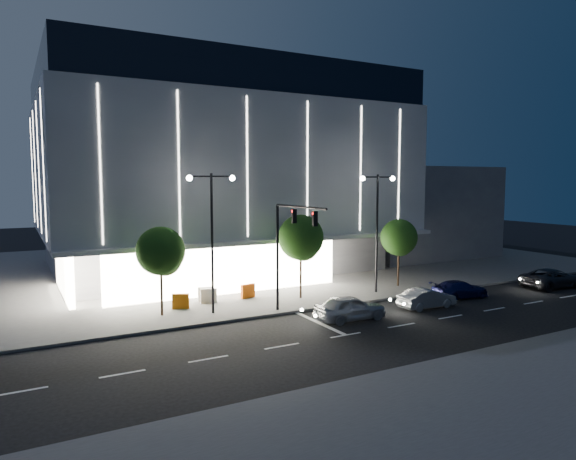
# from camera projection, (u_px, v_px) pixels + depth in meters

# --- Properties ---
(ground) EXTENTS (160.00, 160.00, 0.00)m
(ground) POSITION_uv_depth(u_px,v_px,m) (301.00, 333.00, 28.80)
(ground) COLOR black
(ground) RESTS_ON ground
(sidewalk_museum) EXTENTS (70.00, 40.00, 0.15)m
(sidewalk_museum) POSITION_uv_depth(u_px,v_px,m) (226.00, 264.00, 52.16)
(sidewalk_museum) COLOR #474747
(sidewalk_museum) RESTS_ON ground
(sidewalk_near) EXTENTS (70.00, 10.00, 0.15)m
(sidewalk_near) POSITION_uv_depth(u_px,v_px,m) (557.00, 391.00, 20.67)
(sidewalk_near) COLOR #474747
(sidewalk_near) RESTS_ON ground
(museum) EXTENTS (30.00, 25.80, 18.00)m
(museum) POSITION_uv_depth(u_px,v_px,m) (212.00, 173.00, 48.84)
(museum) COLOR #4C4C51
(museum) RESTS_ON ground
(annex_building) EXTENTS (16.00, 20.00, 10.00)m
(annex_building) POSITION_uv_depth(u_px,v_px,m) (389.00, 210.00, 61.65)
(annex_building) COLOR #4C4C51
(annex_building) RESTS_ON ground
(traffic_mast) EXTENTS (0.33, 5.89, 7.07)m
(traffic_mast) POSITION_uv_depth(u_px,v_px,m) (288.00, 238.00, 31.71)
(traffic_mast) COLOR black
(traffic_mast) RESTS_ON ground
(street_lamp_west) EXTENTS (3.16, 0.36, 9.00)m
(street_lamp_west) POSITION_uv_depth(u_px,v_px,m) (212.00, 222.00, 32.05)
(street_lamp_west) COLOR black
(street_lamp_west) RESTS_ON ground
(street_lamp_east) EXTENTS (3.16, 0.36, 9.00)m
(street_lamp_east) POSITION_uv_depth(u_px,v_px,m) (377.00, 215.00, 38.22)
(street_lamp_east) COLOR black
(street_lamp_east) RESTS_ON ground
(tree_left) EXTENTS (3.02, 3.02, 5.72)m
(tree_left) POSITION_uv_depth(u_px,v_px,m) (161.00, 254.00, 31.72)
(tree_left) COLOR black
(tree_left) RESTS_ON ground
(tree_mid) EXTENTS (3.25, 3.25, 6.15)m
(tree_mid) POSITION_uv_depth(u_px,v_px,m) (301.00, 240.00, 36.44)
(tree_mid) COLOR black
(tree_mid) RESTS_ON ground
(tree_right) EXTENTS (2.91, 2.91, 5.51)m
(tree_right) POSITION_uv_depth(u_px,v_px,m) (399.00, 239.00, 40.75)
(tree_right) COLOR black
(tree_right) RESTS_ON ground
(car_lead) EXTENTS (4.63, 2.01, 1.55)m
(car_lead) POSITION_uv_depth(u_px,v_px,m) (350.00, 308.00, 31.41)
(car_lead) COLOR #A8ABB0
(car_lead) RESTS_ON ground
(car_second) EXTENTS (4.11, 1.48, 1.35)m
(car_second) POSITION_uv_depth(u_px,v_px,m) (427.00, 298.00, 34.38)
(car_second) COLOR #A1A5A9
(car_second) RESTS_ON ground
(car_third) EXTENTS (4.58, 2.17, 1.29)m
(car_third) POSITION_uv_depth(u_px,v_px,m) (460.00, 289.00, 37.36)
(car_third) COLOR #13154A
(car_third) RESTS_ON ground
(car_fourth) EXTENTS (5.61, 2.87, 1.52)m
(car_fourth) POSITION_uv_depth(u_px,v_px,m) (552.00, 278.00, 41.03)
(car_fourth) COLOR #28282C
(car_fourth) RESTS_ON ground
(barrier_a) EXTENTS (1.11, 0.65, 1.00)m
(barrier_a) POSITION_uv_depth(u_px,v_px,m) (181.00, 301.00, 33.64)
(barrier_a) COLOR #C55E0A
(barrier_a) RESTS_ON sidewalk_museum
(barrier_b) EXTENTS (1.13, 0.53, 1.00)m
(barrier_b) POSITION_uv_depth(u_px,v_px,m) (209.00, 296.00, 35.24)
(barrier_b) COLOR silver
(barrier_b) RESTS_ON sidewalk_museum
(barrier_c) EXTENTS (1.13, 0.48, 1.00)m
(barrier_c) POSITION_uv_depth(u_px,v_px,m) (248.00, 291.00, 36.76)
(barrier_c) COLOR #FF5E0E
(barrier_c) RESTS_ON sidewalk_museum
(barrier_d) EXTENTS (1.13, 0.49, 1.00)m
(barrier_d) POSITION_uv_depth(u_px,v_px,m) (206.00, 294.00, 35.77)
(barrier_d) COLOR white
(barrier_d) RESTS_ON sidewalk_museum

